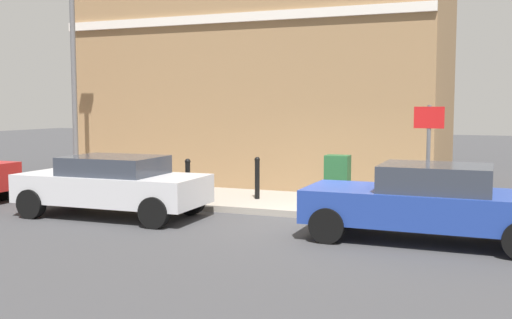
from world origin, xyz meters
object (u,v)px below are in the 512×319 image
object	(u,v)px
bollard_near_cabinet	(257,176)
street_sign	(428,144)
car_blue	(427,202)
utility_cabinet	(337,182)
lamppost	(74,74)
car_silver	(113,184)
bollard_far_kerb	(188,179)

from	to	relation	value
bollard_near_cabinet	street_sign	bearing A→B (deg)	-103.33
bollard_near_cabinet	car_blue	bearing A→B (deg)	-120.82
utility_cabinet	lamppost	distance (m)	7.82
car_silver	lamppost	world-z (taller)	lamppost
car_silver	utility_cabinet	xyz separation A→B (m)	(2.51, -4.42, -0.04)
utility_cabinet	street_sign	distance (m)	2.48
bollard_near_cabinet	street_sign	distance (m)	4.36
car_silver	street_sign	world-z (taller)	street_sign
utility_cabinet	bollard_near_cabinet	xyz separation A→B (m)	(0.10, 2.04, 0.02)
car_blue	car_silver	bearing A→B (deg)	0.74
car_silver	bollard_near_cabinet	bearing A→B (deg)	-133.67
car_blue	bollard_near_cabinet	size ratio (longest dim) A/B	4.14
street_sign	car_blue	bearing A→B (deg)	-174.11
car_silver	bollard_far_kerb	size ratio (longest dim) A/B	4.02
car_silver	lamppost	xyz separation A→B (m)	(2.49, 2.95, 2.59)
car_silver	lamppost	distance (m)	4.64
utility_cabinet	street_sign	bearing A→B (deg)	-112.74
lamppost	bollard_far_kerb	bearing A→B (deg)	-103.14
utility_cabinet	bollard_far_kerb	size ratio (longest dim) A/B	1.11
car_blue	street_sign	size ratio (longest dim) A/B	1.87
car_blue	bollard_near_cabinet	bearing A→B (deg)	-30.49
utility_cabinet	lamppost	xyz separation A→B (m)	(-0.03, 7.37, 2.62)
bollard_near_cabinet	street_sign	size ratio (longest dim) A/B	0.45
street_sign	lamppost	world-z (taller)	lamppost
car_blue	bollard_far_kerb	world-z (taller)	car_blue
bollard_near_cabinet	lamppost	world-z (taller)	lamppost
car_silver	bollard_near_cabinet	distance (m)	3.54
street_sign	lamppost	distance (m)	9.65
bollard_far_kerb	lamppost	xyz separation A→B (m)	(0.93, 3.97, 2.60)
car_silver	street_sign	size ratio (longest dim) A/B	1.82
bollard_far_kerb	lamppost	distance (m)	4.84
car_blue	lamppost	size ratio (longest dim) A/B	0.75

